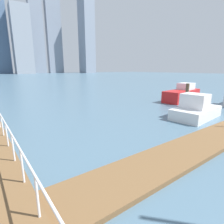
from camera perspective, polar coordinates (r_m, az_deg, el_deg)
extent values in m
plane|color=slate|center=(17.82, -23.15, 0.43)|extent=(300.00, 300.00, 0.00)
cube|color=brown|center=(9.92, 25.75, -9.22)|extent=(15.85, 2.00, 0.18)
cylinder|color=white|center=(4.73, -22.45, -23.49)|extent=(0.06, 0.06, 1.05)
cylinder|color=white|center=(6.09, -26.41, -15.07)|extent=(0.06, 0.06, 1.05)
cylinder|color=white|center=(7.55, -28.71, -9.78)|extent=(0.06, 0.06, 1.05)
cylinder|color=white|center=(9.06, -30.22, -6.21)|extent=(0.06, 0.06, 1.05)
cylinder|color=white|center=(10.60, -31.28, -3.67)|extent=(0.06, 0.06, 1.05)
cylinder|color=white|center=(7.37, -29.17, -6.01)|extent=(0.06, 28.99, 0.06)
cylinder|color=brown|center=(19.36, 22.51, 4.91)|extent=(0.32, 0.32, 2.30)
cube|color=red|center=(22.76, 21.08, 4.88)|extent=(5.99, 2.65, 1.28)
cube|color=white|center=(23.49, 22.27, 7.54)|extent=(2.00, 1.74, 0.76)
cube|color=white|center=(15.34, 24.93, -0.17)|extent=(4.66, 2.65, 0.81)
cube|color=white|center=(14.78, 24.66, 3.15)|extent=(1.63, 1.90, 1.09)
cube|color=#8C939E|center=(153.25, -26.51, 19.52)|extent=(12.94, 13.23, 46.64)
cube|color=gray|center=(172.00, -22.84, 23.94)|extent=(10.54, 7.38, 75.52)
cube|color=gray|center=(177.12, -17.99, 23.77)|extent=(12.47, 7.66, 74.24)
cube|color=gray|center=(168.12, -7.95, 22.27)|extent=(11.07, 11.57, 59.39)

